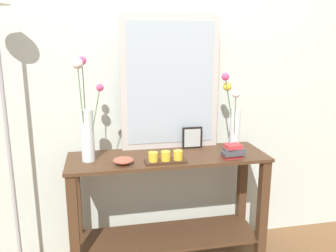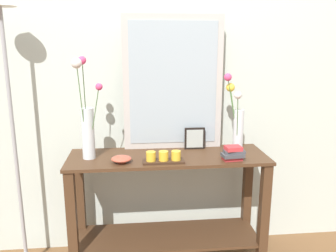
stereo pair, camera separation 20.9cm
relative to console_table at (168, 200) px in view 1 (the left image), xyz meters
The scene contains 10 objects.
wall_back 0.94m from the console_table, 90.00° to the left, with size 6.40×0.08×2.70m, color beige.
console_table is the anchor object (origin of this frame).
mirror_leaning 0.75m from the console_table, 73.42° to the left, with size 0.64×0.03×0.86m.
tall_vase_left 0.71m from the console_table, behind, with size 0.16×0.17×0.61m.
vase_right 0.68m from the console_table, ahead, with size 0.15×0.15×0.50m.
candle_tray 0.35m from the console_table, 107.67° to the right, with size 0.24×0.09×0.07m.
picture_frame_small 0.43m from the console_table, 32.70° to the left, with size 0.13×0.01×0.14m.
decorative_bowl 0.44m from the console_table, 160.12° to the right, with size 0.12×0.12×0.04m.
book_stack 0.52m from the console_table, 18.24° to the right, with size 0.14×0.10×0.09m.
floor_lamp 1.18m from the console_table, behind, with size 0.24×0.24×1.75m.
Camera 1 is at (-0.41, -2.01, 1.44)m, focal length 36.98 mm.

